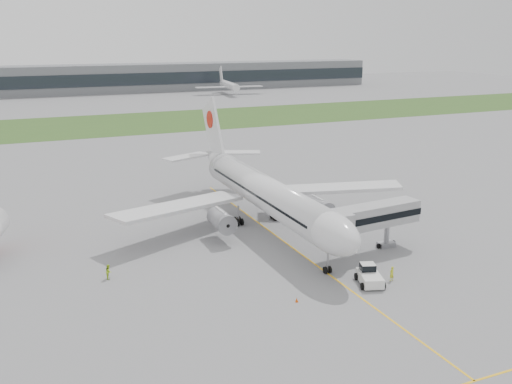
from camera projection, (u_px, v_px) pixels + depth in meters
name	position (u px, v px, depth m)	size (l,w,h in m)	color
ground	(276.00, 236.00, 84.33)	(600.00, 600.00, 0.00)	gray
apron_markings	(291.00, 247.00, 79.91)	(70.00, 70.00, 0.04)	yellow
grass_strip	(123.00, 123.00, 190.50)	(600.00, 50.00, 0.02)	#325620
terminal_building	(80.00, 79.00, 285.85)	(320.00, 22.30, 14.00)	gray
airliner	(263.00, 191.00, 87.13)	(48.13, 53.95, 17.88)	silver
pushback_tug	(369.00, 275.00, 68.00)	(3.85, 4.73, 2.15)	white
jet_bridge	(369.00, 218.00, 76.21)	(14.88, 5.54, 6.90)	#A6A6A9
safety_cone_left	(297.00, 300.00, 63.34)	(0.37, 0.37, 0.51)	#E14F0B
safety_cone_right	(371.00, 285.00, 67.08)	(0.42, 0.42, 0.58)	#E14F0B
ground_crew_near	(392.00, 274.00, 68.70)	(0.67, 0.44, 1.83)	#C8D122
ground_crew_far	(109.00, 272.00, 69.26)	(0.89, 0.70, 1.84)	#A1CD22
distant_aircraft_right	(229.00, 94.00, 282.90)	(33.55, 29.60, 12.83)	silver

